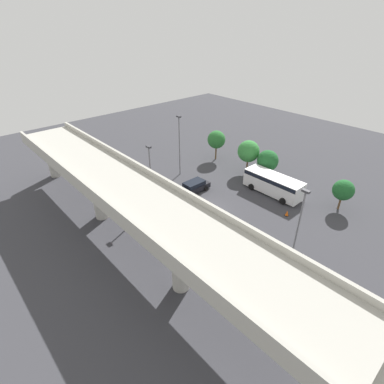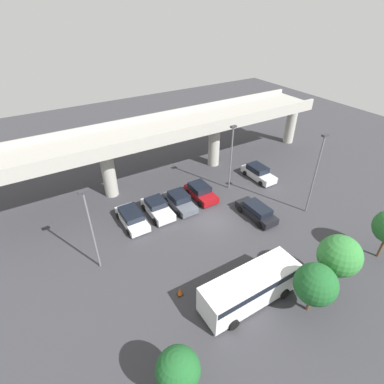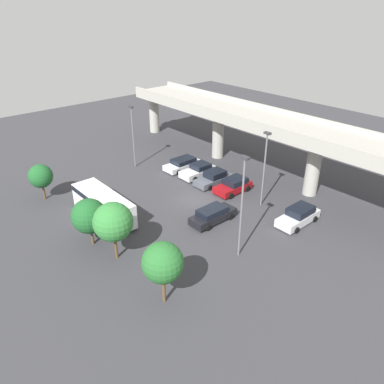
% 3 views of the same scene
% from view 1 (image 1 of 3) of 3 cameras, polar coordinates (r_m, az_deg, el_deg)
% --- Properties ---
extents(ground_plane, '(91.57, 91.57, 0.00)m').
position_cam_1_polar(ground_plane, '(36.55, 2.85, -3.34)').
color(ground_plane, '#38383D').
extents(highway_overpass, '(44.22, 6.16, 7.46)m').
position_cam_1_polar(highway_overpass, '(28.17, -11.73, -0.99)').
color(highway_overpass, '#ADAAA0').
rests_on(highway_overpass, ground_plane).
extents(parked_car_0, '(2.25, 4.76, 1.38)m').
position_cam_1_polar(parked_car_0, '(29.94, 6.89, -10.74)').
color(parked_car_0, silver).
rests_on(parked_car_0, ground_plane).
extents(parked_car_1, '(2.24, 4.48, 1.53)m').
position_cam_1_polar(parked_car_1, '(31.35, 2.88, -8.23)').
color(parked_car_1, silver).
rests_on(parked_car_1, ground_plane).
extents(parked_car_2, '(2.18, 4.59, 1.54)m').
position_cam_1_polar(parked_car_2, '(32.92, -0.31, -6.07)').
color(parked_car_2, '#515660').
rests_on(parked_car_2, ground_plane).
extents(parked_car_3, '(2.25, 4.32, 1.53)m').
position_cam_1_polar(parked_car_3, '(34.58, -3.76, -4.08)').
color(parked_car_3, maroon).
rests_on(parked_car_3, ground_plane).
extents(parked_car_4, '(2.04, 4.78, 1.46)m').
position_cam_1_polar(parked_car_4, '(39.84, 0.28, 0.98)').
color(parked_car_4, black).
rests_on(parked_car_4, ground_plane).
extents(parked_car_5, '(2.11, 4.73, 1.63)m').
position_cam_1_polar(parked_car_5, '(40.70, -11.15, 1.11)').
color(parked_car_5, silver).
rests_on(parked_car_5, ground_plane).
extents(shuttle_bus, '(7.90, 2.80, 2.58)m').
position_cam_1_polar(shuttle_bus, '(40.49, 15.22, 1.67)').
color(shuttle_bus, white).
rests_on(shuttle_bus, ground_plane).
extents(lamp_post_near_aisle, '(0.70, 0.35, 7.81)m').
position_cam_1_polar(lamp_post_near_aisle, '(35.46, -7.92, 3.84)').
color(lamp_post_near_aisle, slate).
rests_on(lamp_post_near_aisle, ground_plane).
extents(lamp_post_mid_lot, '(0.70, 0.35, 8.78)m').
position_cam_1_polar(lamp_post_mid_lot, '(42.77, -2.43, 9.56)').
color(lamp_post_mid_lot, slate).
rests_on(lamp_post_mid_lot, ground_plane).
extents(lamp_post_by_overpass, '(0.70, 0.35, 7.72)m').
position_cam_1_polar(lamp_post_by_overpass, '(28.46, 19.77, -5.20)').
color(lamp_post_by_overpass, slate).
rests_on(lamp_post_by_overpass, ground_plane).
extents(tree_front_left, '(2.48, 2.48, 3.89)m').
position_cam_1_polar(tree_front_left, '(39.50, 26.87, 0.32)').
color(tree_front_left, brown).
rests_on(tree_front_left, ground_plane).
extents(tree_front_centre, '(3.00, 3.00, 4.28)m').
position_cam_1_polar(tree_front_centre, '(43.69, 14.22, 5.79)').
color(tree_front_centre, brown).
rests_on(tree_front_centre, ground_plane).
extents(tree_front_right, '(3.18, 3.18, 5.01)m').
position_cam_1_polar(tree_front_right, '(44.61, 10.71, 7.62)').
color(tree_front_right, brown).
rests_on(tree_front_right, ground_plane).
extents(tree_front_far_right, '(2.86, 2.86, 4.81)m').
position_cam_1_polar(tree_front_far_right, '(48.61, 4.67, 9.91)').
color(tree_front_far_right, brown).
rests_on(tree_front_far_right, ground_plane).
extents(traffic_cone, '(0.44, 0.44, 0.70)m').
position_cam_1_polar(traffic_cone, '(36.97, 17.64, -3.88)').
color(traffic_cone, black).
rests_on(traffic_cone, ground_plane).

